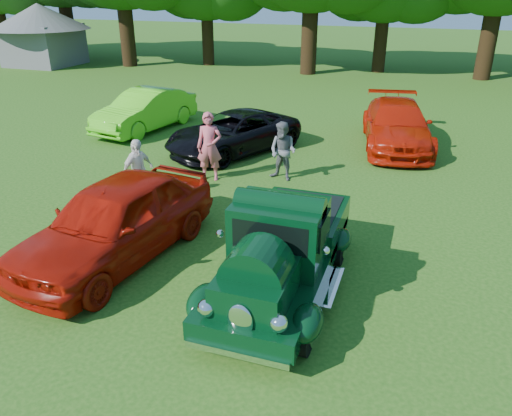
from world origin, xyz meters
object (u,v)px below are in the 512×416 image
(back_car_black, at_px, (233,133))
(spectator_pink, at_px, (209,147))
(back_car_lime, at_px, (145,110))
(gazebo, at_px, (41,27))
(spectator_white, at_px, (138,171))
(hero_pickup, at_px, (282,251))
(red_convertible, at_px, (116,220))
(spectator_grey, at_px, (283,151))
(back_car_orange, at_px, (397,125))

(back_car_black, relative_size, spectator_pink, 2.45)
(back_car_lime, bearing_deg, back_car_black, -9.62)
(gazebo, bearing_deg, spectator_pink, -40.11)
(back_car_black, xyz_separation_m, spectator_white, (-0.81, -4.55, 0.16))
(hero_pickup, bearing_deg, gazebo, 137.34)
(back_car_black, height_order, gazebo, gazebo)
(back_car_lime, bearing_deg, red_convertible, -52.84)
(hero_pickup, xyz_separation_m, red_convertible, (-3.47, 0.06, 0.04))
(red_convertible, bearing_deg, hero_pickup, 7.16)
(spectator_pink, height_order, gazebo, gazebo)
(spectator_grey, bearing_deg, spectator_pink, -146.91)
(back_car_orange, bearing_deg, red_convertible, -126.21)
(spectator_white, bearing_deg, spectator_pink, -10.65)
(back_car_lime, distance_m, gazebo, 19.13)
(back_car_black, bearing_deg, hero_pickup, -35.57)
(hero_pickup, relative_size, back_car_orange, 0.90)
(gazebo, bearing_deg, hero_pickup, -42.66)
(back_car_lime, bearing_deg, spectator_white, -50.93)
(back_car_orange, distance_m, spectator_pink, 6.83)
(hero_pickup, xyz_separation_m, back_car_orange, (1.24, 9.64, -0.04))
(spectator_grey, distance_m, gazebo, 26.21)
(back_car_orange, relative_size, gazebo, 0.80)
(back_car_lime, height_order, spectator_grey, spectator_grey)
(red_convertible, xyz_separation_m, spectator_grey, (1.94, 5.31, 0.01))
(red_convertible, bearing_deg, spectator_white, 120.47)
(back_car_lime, xyz_separation_m, gazebo, (-14.73, 12.10, 1.66))
(spectator_pink, height_order, spectator_white, spectator_pink)
(hero_pickup, relative_size, spectator_white, 2.83)
(red_convertible, height_order, back_car_orange, red_convertible)
(hero_pickup, distance_m, spectator_pink, 5.86)
(red_convertible, bearing_deg, spectator_grey, 78.02)
(back_car_lime, relative_size, back_car_black, 0.96)
(spectator_grey, bearing_deg, back_car_black, 154.21)
(hero_pickup, distance_m, gazebo, 30.80)
(red_convertible, xyz_separation_m, back_car_black, (-0.28, 7.20, -0.17))
(gazebo, bearing_deg, back_car_lime, -39.40)
(hero_pickup, relative_size, spectator_grey, 2.79)
(spectator_white, xyz_separation_m, gazebo, (-18.06, 18.13, 1.58))
(hero_pickup, distance_m, red_convertible, 3.47)
(spectator_pink, xyz_separation_m, gazebo, (-19.15, 16.13, 1.44))
(red_convertible, distance_m, back_car_lime, 9.75)
(back_car_lime, bearing_deg, hero_pickup, -37.76)
(back_car_orange, relative_size, spectator_pink, 2.67)
(back_car_orange, height_order, spectator_white, spectator_white)
(back_car_lime, distance_m, back_car_orange, 9.18)
(back_car_black, xyz_separation_m, gazebo, (-18.87, 13.59, 1.75))
(red_convertible, xyz_separation_m, gazebo, (-19.15, 20.79, 1.58))
(back_car_black, distance_m, spectator_grey, 2.92)
(back_car_black, xyz_separation_m, spectator_pink, (0.28, -2.54, 0.31))
(hero_pickup, relative_size, back_car_black, 0.98)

